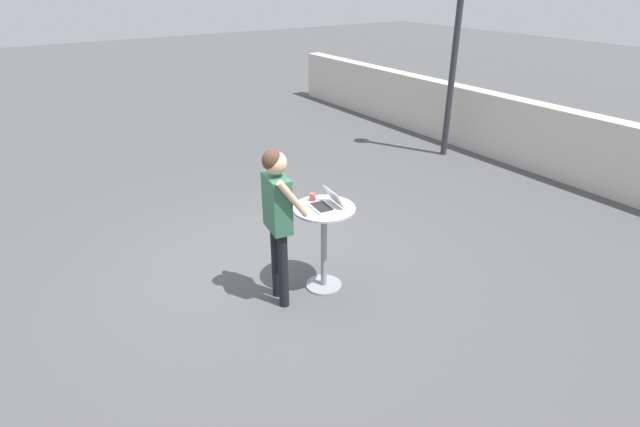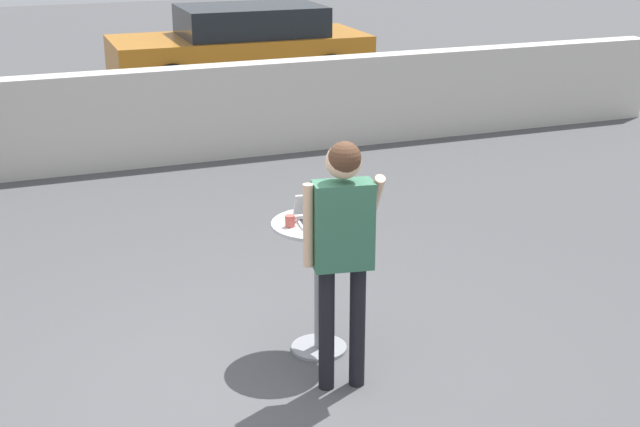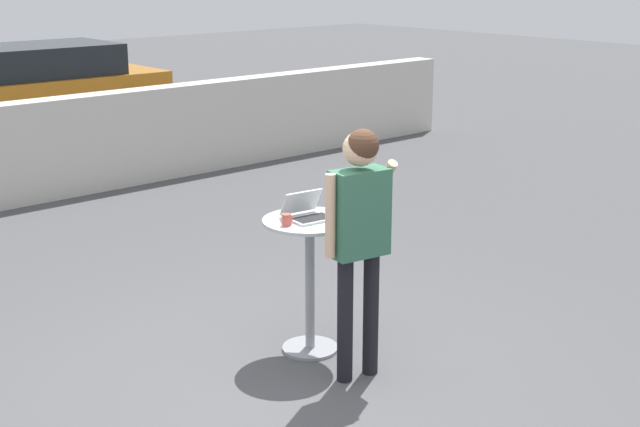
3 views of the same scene
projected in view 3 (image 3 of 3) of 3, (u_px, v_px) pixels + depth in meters
ground_plane at (284, 392)px, 6.07m from camera, size 50.00×50.00×0.00m
cafe_table at (310, 263)px, 6.53m from camera, size 0.69×0.69×1.03m
laptop at (308, 213)px, 6.45m from camera, size 0.35×0.34×0.19m
coffee_mug at (287, 220)px, 6.28m from camera, size 0.10×0.07×0.08m
standing_person at (359, 221)px, 5.98m from camera, size 0.57×0.35×1.78m
parked_car_near_street at (31, 87)px, 14.88m from camera, size 4.51×2.06×1.46m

